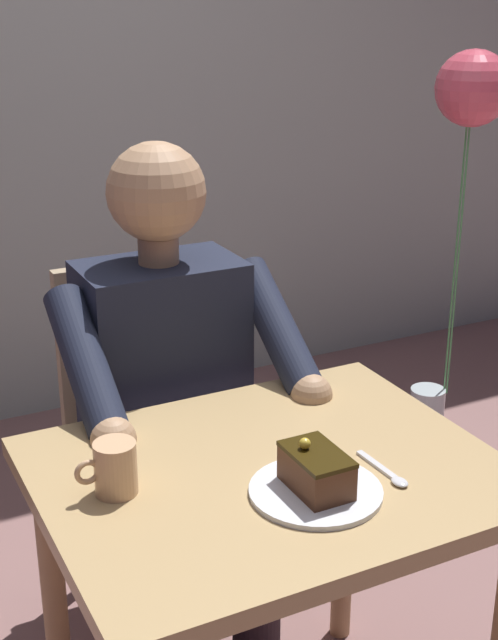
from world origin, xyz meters
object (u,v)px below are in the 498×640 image
at_px(chair, 151,429).
at_px(balloon_display, 464,142).
at_px(dessert_spoon, 389,474).
at_px(cake_slice, 316,470).
at_px(coffee_cup, 115,467).
at_px(dining_table, 269,518).
at_px(seated_person, 176,404).

distance_m(chair, balloon_display, 1.34).
relative_size(chair, dessert_spoon, 6.24).
xyz_separation_m(chair, balloon_display, (-1.17, -0.30, 0.58)).
relative_size(cake_slice, coffee_cup, 1.21).
bearing_deg(chair, dining_table, 90.00).
height_order(dining_table, seated_person, seated_person).
relative_size(seated_person, balloon_display, 0.90).
distance_m(dining_table, coffee_cup, 0.32).
bearing_deg(dessert_spoon, dining_table, -35.07).
distance_m(coffee_cup, balloon_display, 1.72).
relative_size(coffee_cup, balloon_display, 0.08).
xyz_separation_m(cake_slice, balloon_display, (-1.14, -1.03, 0.32)).
relative_size(seated_person, dessert_spoon, 8.47).
bearing_deg(cake_slice, seated_person, -87.13).
xyz_separation_m(dining_table, coffee_cup, (0.28, -0.04, 0.16)).
distance_m(seated_person, coffee_cup, 0.50).
distance_m(cake_slice, coffee_cup, 0.34).
distance_m(dessert_spoon, balloon_display, 1.48).
relative_size(chair, coffee_cup, 8.19).
relative_size(cake_slice, balloon_display, 0.10).
xyz_separation_m(chair, coffee_cup, (0.28, 0.57, 0.26)).
relative_size(cake_slice, dessert_spoon, 0.92).
distance_m(chair, coffee_cup, 0.69).
bearing_deg(cake_slice, coffee_cup, -27.49).
relative_size(chair, balloon_display, 0.66).
height_order(chair, cake_slice, chair).
relative_size(dining_table, dessert_spoon, 5.73).
distance_m(dining_table, cake_slice, 0.19).
bearing_deg(seated_person, balloon_display, -158.00).
height_order(coffee_cup, balloon_display, balloon_display).
distance_m(dining_table, seated_person, 0.45).
bearing_deg(seated_person, dessert_spoon, 107.06).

